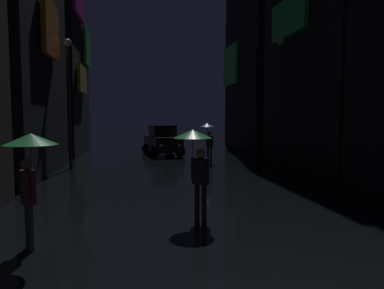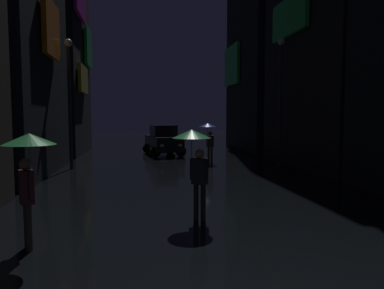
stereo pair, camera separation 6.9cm
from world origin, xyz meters
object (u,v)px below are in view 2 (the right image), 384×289
(pedestrian_far_right_blue, at_px, (208,132))
(pedestrian_midstreet_left_green, at_px, (194,149))
(streetlamp_right_far, at_px, (280,88))
(streetlamp_left_far, at_px, (70,89))
(pedestrian_foreground_left_green, at_px, (28,159))
(car_distant, at_px, (163,140))

(pedestrian_far_right_blue, bearing_deg, pedestrian_midstreet_left_green, -103.58)
(pedestrian_midstreet_left_green, relative_size, streetlamp_right_far, 0.34)
(pedestrian_far_right_blue, distance_m, streetlamp_left_far, 7.17)
(pedestrian_foreground_left_green, relative_size, streetlamp_right_far, 0.34)
(pedestrian_far_right_blue, relative_size, streetlamp_right_far, 0.34)
(pedestrian_far_right_blue, xyz_separation_m, streetlamp_right_far, (3.21, -1.74, 2.17))
(pedestrian_midstreet_left_green, height_order, pedestrian_far_right_blue, same)
(pedestrian_foreground_left_green, relative_size, streetlamp_left_far, 0.35)
(pedestrian_midstreet_left_green, distance_m, car_distant, 14.36)
(pedestrian_far_right_blue, distance_m, streetlamp_right_far, 4.25)
(pedestrian_far_right_blue, bearing_deg, car_distant, 115.00)
(streetlamp_right_far, xyz_separation_m, streetlamp_left_far, (-10.00, 0.69, -0.14))
(streetlamp_right_far, bearing_deg, pedestrian_foreground_left_green, -132.54)
(car_distant, bearing_deg, pedestrian_midstreet_left_green, -91.32)
(pedestrian_midstreet_left_green, height_order, streetlamp_right_far, streetlamp_right_far)
(pedestrian_midstreet_left_green, relative_size, pedestrian_far_right_blue, 1.00)
(pedestrian_midstreet_left_green, bearing_deg, car_distant, 88.68)
(pedestrian_foreground_left_green, xyz_separation_m, pedestrian_far_right_blue, (5.59, 11.33, 0.00))
(pedestrian_foreground_left_green, height_order, streetlamp_right_far, streetlamp_right_far)
(car_distant, bearing_deg, streetlamp_left_far, -130.82)
(pedestrian_foreground_left_green, distance_m, pedestrian_far_right_blue, 12.64)
(pedestrian_foreground_left_green, distance_m, streetlamp_right_far, 13.20)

